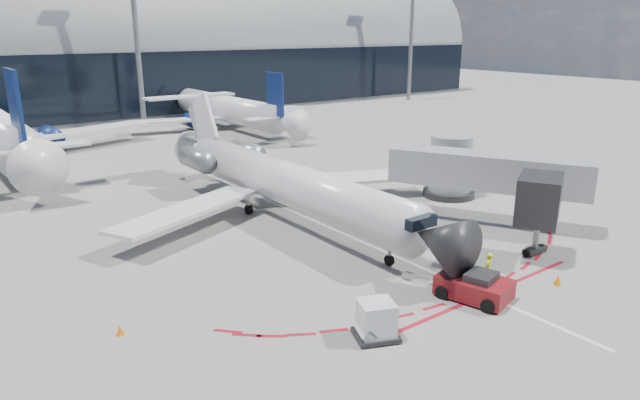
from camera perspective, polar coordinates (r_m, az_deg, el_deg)
ground at (r=37.03m, az=1.88°, el=-3.18°), size 260.00×260.00×0.00m
apron_centerline at (r=38.51m, az=0.02°, el=-2.36°), size 0.25×40.00×0.01m
apron_stop_bar at (r=29.67m, az=16.10°, el=-9.11°), size 14.00×0.25×0.01m
terminal_building at (r=94.71m, az=-24.18°, el=12.86°), size 150.00×24.15×24.00m
jet_bridge at (r=40.92m, az=15.40°, el=2.56°), size 10.03×15.20×4.90m
light_mast_centre at (r=79.75m, az=-17.94°, el=15.90°), size 0.70×0.70×25.00m
light_mast_east at (r=107.45m, az=9.13°, el=16.49°), size 0.70×0.70×25.00m
regional_jet at (r=39.67m, az=-4.18°, el=2.05°), size 24.98×30.80×7.71m
pushback_tug at (r=28.97m, az=15.18°, el=-8.34°), size 2.99×5.49×1.40m
ramp_worker at (r=30.68m, az=16.43°, el=-6.57°), size 0.70×0.57×1.66m
uld_container at (r=24.63m, az=5.65°, el=-11.91°), size 2.25×2.11×1.69m
safety_cone_left at (r=26.46m, az=-19.38°, el=-12.16°), size 0.35×0.35×0.49m
safety_cone_right at (r=31.95m, az=22.68°, el=-7.37°), size 0.38×0.38×0.53m
bg_airliner_2 at (r=77.83m, az=-9.75°, el=10.84°), size 30.42×32.21×9.84m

